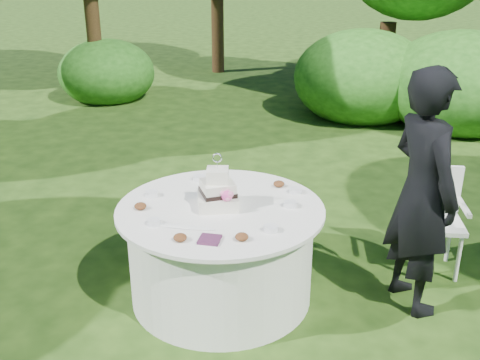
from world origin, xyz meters
name	(u,v)px	position (x,y,z in m)	size (l,w,h in m)	color
ground	(222,294)	(0.00, 0.00, 0.00)	(80.00, 80.00, 0.00)	#1A340E
napkins	(210,240)	(0.05, -0.53, 0.78)	(0.14, 0.14, 0.02)	#491F3E
feather_plume	(182,227)	(-0.18, -0.38, 0.78)	(0.48, 0.07, 0.01)	white
guest	(422,193)	(1.45, 0.22, 0.92)	(0.67, 0.44, 1.84)	black
table	(221,252)	(0.00, 0.00, 0.39)	(1.56, 1.56, 0.77)	white
cake	(218,192)	(-0.02, 0.01, 0.88)	(0.37, 0.37, 0.42)	white
chair	(436,211)	(1.67, 0.81, 0.52)	(0.46, 0.45, 0.89)	white
votives	(227,202)	(0.03, 0.06, 0.79)	(1.19, 0.96, 0.04)	silver
petal_cups	(212,214)	(-0.02, -0.18, 0.79)	(1.03, 1.13, 0.05)	#562D16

